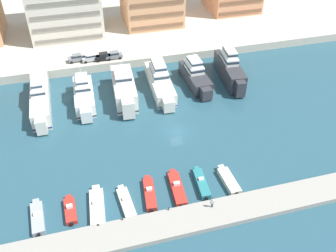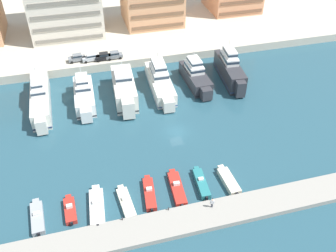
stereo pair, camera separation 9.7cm
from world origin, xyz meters
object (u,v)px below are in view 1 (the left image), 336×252
object	(u,v)px
yacht_white_left	(84,95)
car_grey_far_left	(77,58)
motorboat_red_center	(150,193)
car_black_mid_left	(103,56)
motorboat_cream_center_left	(126,202)
pedestrian_near_edge	(212,203)
motorboat_white_mid_left	(97,206)
motorboat_red_center_right	(177,188)
yacht_ivory_center_left	(160,81)
car_grey_center_left	(114,55)
motorboat_grey_far_left	(38,217)
motorboat_teal_mid_right	(201,183)
yacht_ivory_mid_left	(124,88)
yacht_charcoal_center_right	(230,69)
motorboat_cream_right	(229,180)
car_silver_left	(91,57)
motorboat_red_left	(70,210)
yacht_charcoal_center	(195,76)
yacht_ivory_far_left	(40,97)

from	to	relation	value
yacht_white_left	car_grey_far_left	size ratio (longest dim) A/B	3.58
motorboat_red_center	car_black_mid_left	xyz separation A→B (m)	(-1.51, 43.32, 2.61)
car_black_mid_left	motorboat_cream_center_left	bearing A→B (deg)	-93.21
pedestrian_near_edge	motorboat_white_mid_left	bearing A→B (deg)	163.29
motorboat_red_center_right	pedestrian_near_edge	size ratio (longest dim) A/B	4.57
yacht_ivory_center_left	car_grey_center_left	xyz separation A→B (m)	(-8.25, 13.16, 0.87)
motorboat_grey_far_left	motorboat_teal_mid_right	distance (m)	26.17
yacht_ivory_mid_left	motorboat_white_mid_left	xyz separation A→B (m)	(-9.50, -29.20, -2.03)
yacht_charcoal_center_right	motorboat_white_mid_left	xyz separation A→B (m)	(-34.57, -30.53, -2.22)
motorboat_cream_right	car_silver_left	xyz separation A→B (m)	(-17.90, 44.31, 2.58)
car_silver_left	car_grey_center_left	world-z (taller)	same
yacht_ivory_mid_left	motorboat_cream_right	bearing A→B (deg)	-67.35
motorboat_teal_mid_right	motorboat_red_left	bearing A→B (deg)	179.80
motorboat_cream_center_left	motorboat_red_center_right	bearing A→B (deg)	5.10
motorboat_cream_right	car_grey_far_left	world-z (taller)	car_grey_far_left
yacht_charcoal_center_right	motorboat_grey_far_left	world-z (taller)	yacht_charcoal_center_right
car_grey_far_left	motorboat_grey_far_left	bearing A→B (deg)	-102.16
yacht_charcoal_center	motorboat_white_mid_left	world-z (taller)	yacht_charcoal_center
yacht_ivory_center_left	yacht_charcoal_center_right	world-z (taller)	yacht_charcoal_center_right
motorboat_white_mid_left	motorboat_grey_far_left	bearing A→B (deg)	178.59
yacht_ivory_center_left	car_black_mid_left	distance (m)	17.09
yacht_ivory_center_left	motorboat_red_center	distance (m)	31.61
motorboat_cream_center_left	pedestrian_near_edge	size ratio (longest dim) A/B	4.06
car_silver_left	motorboat_grey_far_left	bearing A→B (deg)	-106.34
motorboat_cream_right	yacht_charcoal_center_right	bearing A→B (deg)	67.51
yacht_charcoal_center	yacht_charcoal_center_right	distance (m)	8.33
motorboat_grey_far_left	motorboat_red_center	bearing A→B (deg)	0.72
yacht_ivory_center_left	motorboat_cream_center_left	xyz separation A→B (m)	(-13.34, -31.00, -1.78)
motorboat_cream_center_left	motorboat_cream_right	bearing A→B (deg)	0.38
yacht_charcoal_center	yacht_ivory_mid_left	bearing A→B (deg)	-174.80
motorboat_red_center_right	car_black_mid_left	xyz separation A→B (m)	(-6.08, 43.40, 2.59)
yacht_ivory_center_left	yacht_charcoal_center_right	xyz separation A→B (m)	(16.74, -0.06, 0.48)
motorboat_cream_right	car_black_mid_left	xyz separation A→B (m)	(-14.83, 44.05, 2.58)
yacht_white_left	motorboat_teal_mid_right	distance (m)	33.47
car_silver_left	yacht_white_left	bearing A→B (deg)	-101.71
motorboat_red_left	car_silver_left	xyz separation A→B (m)	(7.98, 43.63, 2.63)
motorboat_white_mid_left	motorboat_red_center_right	distance (m)	13.06
yacht_charcoal_center_right	car_black_mid_left	xyz separation A→B (m)	(-27.60, 13.22, 0.38)
car_grey_far_left	motorboat_red_center	bearing A→B (deg)	-79.98
yacht_ivory_far_left	yacht_ivory_mid_left	bearing A→B (deg)	-5.24
yacht_charcoal_center	motorboat_cream_center_left	world-z (taller)	yacht_charcoal_center
car_black_mid_left	motorboat_red_center_right	bearing A→B (deg)	-82.02
yacht_ivory_center_left	motorboat_cream_right	bearing A→B (deg)	-82.67
yacht_ivory_far_left	motorboat_red_center	world-z (taller)	yacht_ivory_far_left
yacht_ivory_center_left	motorboat_teal_mid_right	bearing A→B (deg)	-91.14
motorboat_red_left	motorboat_cream_center_left	bearing A→B (deg)	-5.28
yacht_charcoal_center	car_silver_left	world-z (taller)	yacht_charcoal_center
motorboat_red_center_right	yacht_ivory_mid_left	bearing A→B (deg)	97.03
yacht_ivory_mid_left	motorboat_red_center	xyz separation A→B (m)	(-1.01, -28.76, -2.04)
motorboat_red_center	car_grey_center_left	distance (m)	43.40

